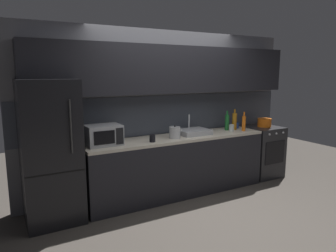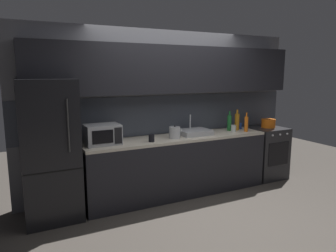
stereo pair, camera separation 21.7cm
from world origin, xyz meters
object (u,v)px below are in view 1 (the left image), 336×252
Objects in this scene: wine_bottle_green at (227,122)px; mug_clear at (231,128)px; oven_range at (262,151)px; mug_dark at (152,138)px; microwave at (103,135)px; cooking_pot at (264,123)px; mug_blue at (236,125)px; wine_bottle_orange at (244,123)px; refrigerator at (51,152)px; kettle at (175,132)px; wine_bottle_amber at (234,121)px.

wine_bottle_green reaches higher than mug_clear.
mug_dark is at bearing -176.49° from oven_range.
microwave reaches higher than cooking_pot.
mug_blue reaches higher than oven_range.
wine_bottle_orange is at bearing -46.06° from wine_bottle_green.
cooking_pot is (3.63, 0.00, 0.08)m from refrigerator.
mug_dark reaches higher than mug_blue.
wine_bottle_green is (2.15, 0.05, 0.00)m from microwave.
wine_bottle_amber reaches higher than kettle.
oven_range is 3.69× the size of cooking_pot.
cooking_pot is at bearing -0.36° from microwave.
refrigerator reaches higher than wine_bottle_orange.
oven_range is 2.98m from microwave.
microwave is 2.43m from mug_blue.
mug_dark is (-2.27, -0.14, 0.50)m from oven_range.
wine_bottle_orange is 1.69m from mug_dark.
cooking_pot is (0.80, -0.07, -0.06)m from wine_bottle_green.
oven_range is at bearing 12.58° from wine_bottle_orange.
mug_clear is (-0.20, 0.08, -0.07)m from wine_bottle_orange.
wine_bottle_orange is 3.04× the size of mug_dark.
oven_range is 1.95m from kettle.
mug_dark is at bearing -171.04° from mug_blue.
kettle is at bearing -177.68° from cooking_pot.
refrigerator reaches higher than wine_bottle_green.
oven_range is at bearing -5.03° from wine_bottle_green.
microwave is at bearing 166.19° from mug_dark.
wine_bottle_orange is 2.89× the size of mug_clear.
wine_bottle_green is 3.41× the size of mug_blue.
wine_bottle_orange is (-0.58, -0.13, 0.58)m from oven_range.
refrigerator reaches higher than cooking_pot.
microwave is 4.42× the size of mug_dark.
mug_blue is (-0.50, 0.14, 0.50)m from oven_range.
wine_bottle_amber reaches higher than mug_blue.
wine_bottle_amber is at bearing 175.15° from cooking_pot.
mug_blue is at bearing 165.34° from cooking_pot.
mug_dark is (-0.40, -0.06, -0.03)m from kettle.
mug_clear is at bearing 3.27° from mug_dark.
wine_bottle_orange reaches higher than cooking_pot.
oven_range is at bearing -0.39° from microwave.
microwave is at bearing 176.35° from wine_bottle_orange.
cooking_pot is (0.61, 0.13, -0.06)m from wine_bottle_orange.
microwave reaches higher than mug_blue.
mug_blue is (0.27, 0.07, -0.09)m from wine_bottle_green.
kettle is at bearing -178.87° from mug_clear.
refrigerator is at bearing -178.45° from microwave.
mug_blue is (0.08, 0.27, -0.08)m from wine_bottle_orange.
wine_bottle_amber is at bearing 6.77° from mug_dark.
microwave is at bearing -178.71° from wine_bottle_green.
mug_clear reaches higher than mug_dark.
mug_clear is at bearing -176.03° from oven_range.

